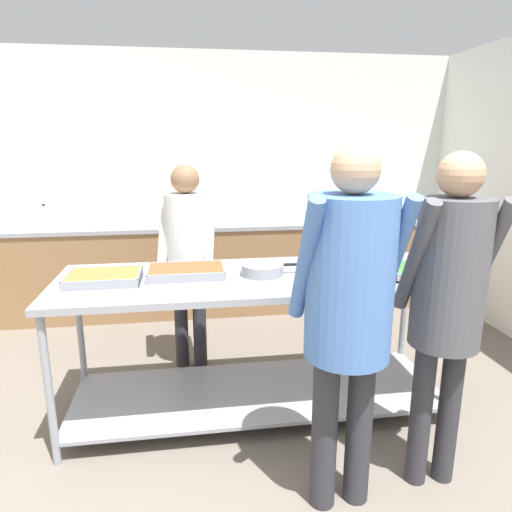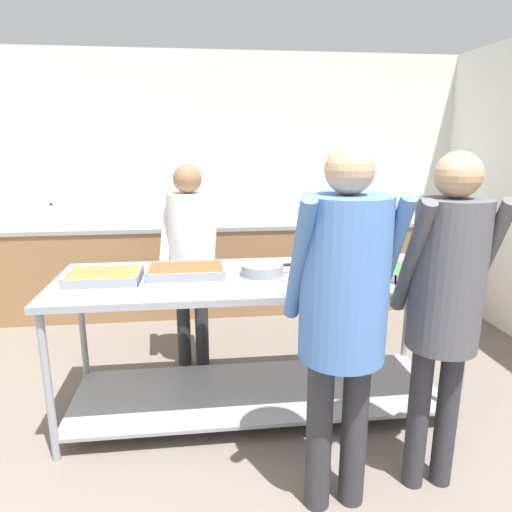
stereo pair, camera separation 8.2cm
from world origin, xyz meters
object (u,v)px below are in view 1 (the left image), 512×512
Objects in this scene: broccoli_bowl at (316,269)px; serving_tray_greens at (186,272)px; serving_tray_vegetables at (104,278)px; guest_serving_right at (448,289)px; plate_stack at (357,270)px; guest_serving_left at (349,298)px; sauce_pan at (263,269)px; serving_tray_roast at (412,271)px; water_bottle at (45,216)px; cook_behind_counter at (187,246)px.

serving_tray_greens is at bearing 174.08° from broccoli_bowl.
serving_tray_vegetables is 0.25× the size of guest_serving_right.
plate_stack is at bearing -2.92° from serving_tray_vegetables.
guest_serving_left is (-0.09, -0.84, 0.10)m from broccoli_bowl.
plate_stack is at bearing 104.05° from guest_serving_right.
sauce_pan is 0.60m from plate_stack.
guest_serving_right is at bearing -103.71° from serving_tray_roast.
serving_tray_greens is 2.35m from water_bottle.
serving_tray_vegetables is at bearing -126.08° from cook_behind_counter.
plate_stack is at bearing -7.38° from serving_tray_greens.
cook_behind_counter is at bearing 114.62° from guest_serving_left.
guest_serving_right is 1.92m from cook_behind_counter.
broccoli_bowl is 0.12× the size of guest_serving_right.
sauce_pan is 0.34m from broccoli_bowl.
cook_behind_counter reaches higher than serving_tray_vegetables.
cook_behind_counter is at bearing -43.02° from water_bottle.
water_bottle is at bearing 142.94° from serving_tray_roast.
plate_stack reaches higher than serving_tray_roast.
sauce_pan is 0.23× the size of guest_serving_left.
serving_tray_vegetables and serving_tray_roast have the same top height.
cook_behind_counter reaches higher than plate_stack.
water_bottle reaches higher than serving_tray_vegetables.
guest_serving_right reaches higher than broccoli_bowl.
cook_behind_counter is (-0.47, 0.67, 0.01)m from sauce_pan.
plate_stack is at bearing 66.38° from guest_serving_left.
serving_tray_roast is at bearing -9.60° from broccoli_bowl.
guest_serving_right is (0.43, -0.77, 0.10)m from broccoli_bowl.
serving_tray_vegetables is 2.15m from water_bottle.
serving_tray_vegetables is 1.55m from plate_stack.
water_bottle reaches higher than plate_stack.
serving_tray_vegetables is at bearing -173.10° from serving_tray_greens.
guest_serving_left reaches higher than serving_tray_vegetables.
serving_tray_greens is at bearing 127.94° from guest_serving_left.
water_bottle is (-1.36, 1.91, 0.08)m from serving_tray_greens.
guest_serving_left is (0.24, -0.88, 0.10)m from sauce_pan.
serving_tray_roast is 0.22× the size of guest_serving_left.
cook_behind_counter is (-1.39, 0.81, 0.03)m from serving_tray_roast.
guest_serving_left is 8.00× the size of water_bottle.
serving_tray_vegetables is at bearing 177.08° from plate_stack.
broccoli_bowl is (0.33, -0.04, -0.00)m from sauce_pan.
guest_serving_left is (1.21, -0.87, 0.11)m from serving_tray_vegetables.
serving_tray_greens is at bearing -91.03° from cook_behind_counter.
sauce_pan is 1.86× the size of water_bottle.
sauce_pan is at bearing 0.74° from serving_tray_vegetables.
guest_serving_right reaches higher than sauce_pan.
serving_tray_roast is 1.72× the size of water_bottle.
plate_stack is at bearing -40.10° from water_bottle.
cook_behind_counter is 1.88m from water_bottle.
serving_tray_greens is 2.39× the size of broccoli_bowl.
guest_serving_left is 1.02× the size of guest_serving_right.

